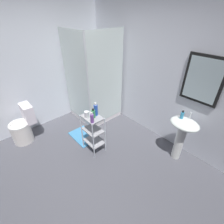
{
  "coord_description": "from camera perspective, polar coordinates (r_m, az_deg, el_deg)",
  "views": [
    {
      "loc": [
        1.58,
        -0.72,
        2.3
      ],
      "look_at": [
        -0.2,
        0.87,
        0.77
      ],
      "focal_mm": 25.99,
      "sensor_mm": 36.0,
      "label": 1
    }
  ],
  "objects": [
    {
      "name": "ground_plane",
      "position": [
        2.89,
        -10.95,
        -21.2
      ],
      "size": [
        4.2,
        4.2,
        0.02
      ],
      "primitive_type": "cube",
      "color": "#4C4D55"
    },
    {
      "name": "wall_left",
      "position": [
        3.66,
        -29.16,
        11.99
      ],
      "size": [
        0.1,
        4.2,
        2.5
      ],
      "primitive_type": "cube",
      "color": "white",
      "rests_on": "ground_plane"
    },
    {
      "name": "storage_cart",
      "position": [
        2.96,
        -6.66,
        -6.55
      ],
      "size": [
        0.38,
        0.28,
        0.74
      ],
      "color": "silver",
      "rests_on": "ground_plane"
    },
    {
      "name": "sink_faucet",
      "position": [
        2.87,
        25.77,
        -0.98
      ],
      "size": [
        0.03,
        0.03,
        0.1
      ],
      "primitive_type": "cylinder",
      "color": "silver",
      "rests_on": "pedestal_sink"
    },
    {
      "name": "toilet",
      "position": [
        3.67,
        -28.79,
        -4.72
      ],
      "size": [
        0.37,
        0.49,
        0.76
      ],
      "color": "white",
      "rests_on": "ground_plane"
    },
    {
      "name": "shower_stall",
      "position": [
        3.85,
        -6.35,
        4.03
      ],
      "size": [
        0.92,
        0.92,
        2.0
      ],
      "color": "white",
      "rests_on": "ground_plane"
    },
    {
      "name": "body_wash_bottle_green",
      "position": [
        2.73,
        -6.6,
        -0.56
      ],
      "size": [
        0.07,
        0.07,
        0.17
      ],
      "color": "#368F56",
      "rests_on": "storage_cart"
    },
    {
      "name": "wall_back",
      "position": [
        3.19,
        16.27,
        12.26
      ],
      "size": [
        4.2,
        0.14,
        2.5
      ],
      "color": "white",
      "rests_on": "ground_plane"
    },
    {
      "name": "rinse_cup",
      "position": [
        2.76,
        -8.89,
        -0.8
      ],
      "size": [
        0.08,
        0.08,
        0.11
      ],
      "primitive_type": "cylinder",
      "color": "silver",
      "rests_on": "storage_cart"
    },
    {
      "name": "shampoo_bottle_blue",
      "position": [
        2.77,
        -5.71,
        0.79
      ],
      "size": [
        0.07,
        0.07,
        0.24
      ],
      "color": "blue",
      "rests_on": "storage_cart"
    },
    {
      "name": "hand_soap_bottle",
      "position": [
        2.8,
        23.45,
        -0.98
      ],
      "size": [
        0.05,
        0.05,
        0.14
      ],
      "color": "#389ED1",
      "rests_on": "pedestal_sink"
    },
    {
      "name": "bath_mat",
      "position": [
        3.54,
        -10.04,
        -8.29
      ],
      "size": [
        0.6,
        0.4,
        0.02
      ],
      "primitive_type": "cube",
      "color": "teal",
      "rests_on": "ground_plane"
    },
    {
      "name": "pedestal_sink",
      "position": [
        2.93,
        23.47,
        -6.43
      ],
      "size": [
        0.46,
        0.37,
        0.81
      ],
      "color": "white",
      "rests_on": "ground_plane"
    },
    {
      "name": "conditioner_bottle_purple",
      "position": [
        2.6,
        -7.05,
        -2.15
      ],
      "size": [
        0.06,
        0.06,
        0.19
      ],
      "color": "#7A47A3",
      "rests_on": "storage_cart"
    }
  ]
}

